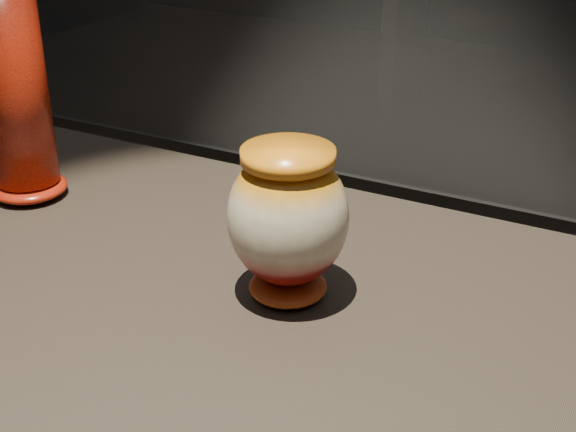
% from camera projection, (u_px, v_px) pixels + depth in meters
% --- Properties ---
extents(main_vase, '(0.17, 0.17, 0.20)m').
position_uv_depth(main_vase, '(288.00, 219.00, 0.98)').
color(main_vase, maroon).
rests_on(main_vase, display_plinth).
extents(tall_vase, '(0.15, 0.15, 0.38)m').
position_uv_depth(tall_vase, '(14.00, 87.00, 1.21)').
color(tall_vase, '#B9270C').
rests_on(tall_vase, display_plinth).
extents(back_shelf, '(2.00, 0.60, 0.90)m').
position_uv_depth(back_shelf, '(573.00, 5.00, 3.90)').
color(back_shelf, black).
rests_on(back_shelf, ground).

